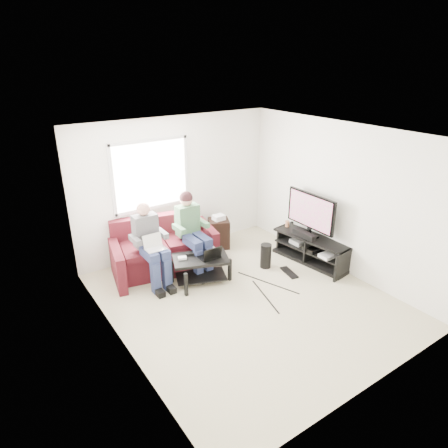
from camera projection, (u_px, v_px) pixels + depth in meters
The scene contains 26 objects.
floor at pixel (247, 299), 6.33m from camera, with size 4.50×4.50×0.00m, color beige.
ceiling at pixel (251, 135), 5.32m from camera, with size 4.50×4.50×0.00m, color white.
wall_back at pixel (176, 186), 7.54m from camera, with size 4.50×4.50×0.00m, color white.
wall_front at pixel (381, 294), 4.12m from camera, with size 4.50×4.50×0.00m, color white.
wall_left at pixel (116, 261), 4.79m from camera, with size 4.50×4.50×0.00m, color white.
wall_right at pixel (341, 199), 6.87m from camera, with size 4.50×4.50×0.00m, color white.
window at pixel (151, 175), 7.15m from camera, with size 1.48×0.04×1.28m.
sofa at pixel (164, 250), 7.20m from camera, with size 2.12×1.24×0.91m.
person_left at pixel (150, 241), 6.55m from camera, with size 0.40×0.71×1.38m.
person_right at pixel (192, 226), 6.96m from camera, with size 0.40×0.71×1.42m.
laptop_silver at pixel (155, 246), 6.42m from camera, with size 0.32×0.22×0.24m, color silver, non-canonical shape.
coffee_table at pixel (201, 264), 6.72m from camera, with size 1.06×0.86×0.46m.
laptop_black at pixel (209, 251), 6.63m from camera, with size 0.34×0.24×0.24m, color black, non-canonical shape.
controller_a at pixel (182, 258), 6.61m from camera, with size 0.14×0.09×0.04m, color silver.
controller_b at pixel (190, 254), 6.75m from camera, with size 0.14×0.09×0.04m, color black.
controller_c at pixel (211, 249), 6.94m from camera, with size 0.14×0.09×0.04m, color gray.
tv_stand at pixel (311, 251), 7.43m from camera, with size 0.66×1.57×0.50m.
tv at pixel (311, 212), 7.21m from camera, with size 0.12×1.10×0.81m.
soundbar at pixel (304, 234), 7.31m from camera, with size 0.12×0.50×0.10m, color black.
drink_cup at pixel (287, 224), 7.75m from camera, with size 0.08×0.08×0.12m, color #B0704C.
console_white at pixel (328, 255), 7.09m from camera, with size 0.30×0.22×0.06m, color silver.
console_grey at pixel (300, 241), 7.62m from camera, with size 0.34×0.26×0.08m, color gray.
console_black at pixel (314, 248), 7.36m from camera, with size 0.38×0.30×0.07m, color black.
subwoofer at pixel (266, 256), 7.23m from camera, with size 0.20×0.20×0.45m, color black.
keyboard_floor at pixel (289, 272), 7.10m from camera, with size 0.14×0.43×0.02m, color black.
end_table at pixel (219, 233), 7.99m from camera, with size 0.39×0.39×0.68m.
Camera 1 is at (-3.32, -4.23, 3.57)m, focal length 32.00 mm.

